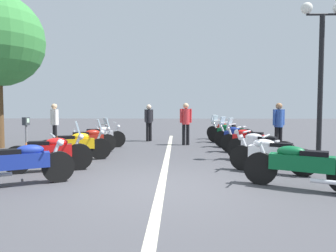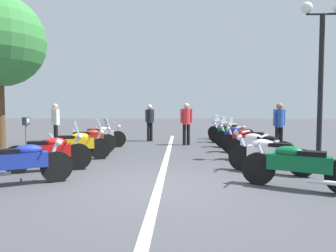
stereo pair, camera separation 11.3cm
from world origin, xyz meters
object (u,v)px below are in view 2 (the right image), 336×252
motorcycle_left_row_0 (20,163)px  bystander_0 (279,123)px  motorcycle_right_row_0 (298,165)px  motorcycle_right_row_5 (230,133)px  traffic_cone_1 (26,153)px  motorcycle_right_row_6 (226,130)px  bystander_1 (186,120)px  motorcycle_left_row_1 (49,152)px  motorcycle_right_row_3 (248,140)px  traffic_cone_2 (58,144)px  motorcycle_right_row_4 (238,136)px  motorcycle_left_row_2 (75,145)px  bystander_2 (56,121)px  motorcycle_right_row_2 (259,146)px  motorcycle_left_row_3 (89,140)px  motorcycle_right_row_1 (269,154)px  motorcycle_left_row_4 (100,136)px  street_lamp_twin_globe (322,52)px  bystander_3 (150,120)px

motorcycle_left_row_0 → bystander_0: size_ratio=1.08×
motorcycle_right_row_0 → bystander_0: bystander_0 is taller
motorcycle_right_row_5 → traffic_cone_1: bearing=73.0°
motorcycle_right_row_6 → bystander_1: 2.96m
motorcycle_left_row_1 → motorcycle_right_row_5: (6.08, -5.39, 0.01)m
motorcycle_right_row_6 → bystander_0: bystander_0 is taller
bystander_0 → bystander_1: 3.67m
motorcycle_right_row_3 → bystander_1: bystander_1 is taller
traffic_cone_2 → motorcycle_right_row_4: bearing=-78.2°
motorcycle_right_row_0 → motorcycle_right_row_3: size_ratio=1.09×
motorcycle_left_row_2 → bystander_2: bearing=100.0°
motorcycle_right_row_2 → bystander_0: size_ratio=0.98×
bystander_2 → motorcycle_left_row_1: bearing=-100.8°
motorcycle_right_row_6 → motorcycle_left_row_3: bearing=76.2°
motorcycle_left_row_2 → bystander_0: bystander_0 is taller
motorcycle_right_row_1 → motorcycle_right_row_5: (6.07, -0.09, 0.03)m
motorcycle_left_row_0 → motorcycle_right_row_2: size_ratio=1.10×
motorcycle_left_row_4 → traffic_cone_2: (-1.35, 1.13, -0.17)m
motorcycle_right_row_2 → traffic_cone_1: motorcycle_right_row_2 is taller
motorcycle_left_row_3 → motorcycle_left_row_4: size_ratio=0.90×
traffic_cone_2 → bystander_2: bystander_2 is taller
motorcycle_left_row_0 → motorcycle_right_row_3: (4.45, -5.49, 0.01)m
motorcycle_right_row_3 → motorcycle_left_row_2: bearing=47.0°
street_lamp_twin_globe → bystander_2: street_lamp_twin_globe is taller
motorcycle_left_row_3 → motorcycle_right_row_2: bearing=-48.1°
motorcycle_right_row_3 → motorcycle_right_row_2: bearing=118.9°
traffic_cone_1 → bystander_1: bearing=-45.7°
motorcycle_right_row_6 → motorcycle_right_row_4: bearing=125.2°
bystander_1 → motorcycle_left_row_1: bearing=128.1°
motorcycle_right_row_0 → street_lamp_twin_globe: 4.47m
motorcycle_left_row_0 → traffic_cone_2: 4.55m
motorcycle_right_row_6 → bystander_2: bearing=54.6°
bystander_1 → motorcycle_left_row_3: bearing=106.1°
motorcycle_right_row_2 → traffic_cone_1: 6.53m
motorcycle_right_row_4 → bystander_2: 7.39m
motorcycle_right_row_0 → traffic_cone_1: size_ratio=3.22×
motorcycle_right_row_3 → motorcycle_left_row_0: bearing=70.3°
bystander_2 → motorcycle_right_row_3: bearing=-46.7°
motorcycle_right_row_3 → bystander_1: bearing=-17.6°
motorcycle_left_row_1 → bystander_2: bearing=90.6°
motorcycle_right_row_1 → motorcycle_right_row_3: (3.09, -0.19, 0.02)m
motorcycle_left_row_3 → street_lamp_twin_globe: street_lamp_twin_globe is taller
bystander_1 → traffic_cone_2: bearing=98.1°
motorcycle_right_row_4 → traffic_cone_1: bearing=65.0°
bystander_0 → bystander_2: 8.80m
traffic_cone_1 → motorcycle_left_row_1: bearing=-132.4°
motorcycle_left_row_2 → bystander_3: (5.31, -1.68, 0.54)m
bystander_2 → street_lamp_twin_globe: bearing=-52.2°
motorcycle_right_row_3 → motorcycle_right_row_4: size_ratio=1.06×
motorcycle_left_row_2 → motorcycle_right_row_0: (-2.99, -5.32, -0.01)m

